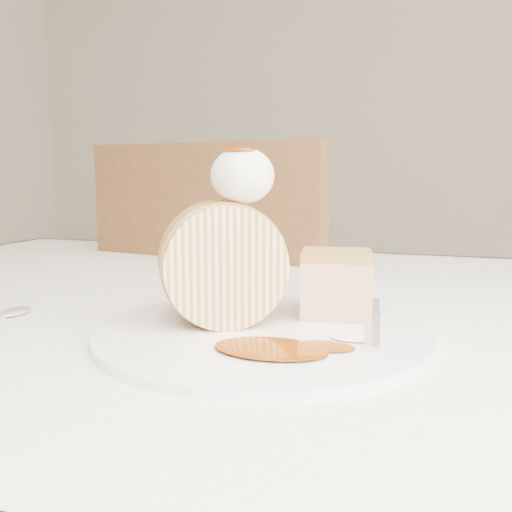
% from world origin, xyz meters
% --- Properties ---
extents(table, '(1.40, 0.90, 0.75)m').
position_xyz_m(table, '(0.00, 0.20, 0.66)').
color(table, white).
rests_on(table, ground).
extents(chair_far, '(0.51, 0.51, 0.95)m').
position_xyz_m(chair_far, '(-0.21, 0.60, 0.54)').
color(chair_far, brown).
rests_on(chair_far, ground).
extents(plate, '(0.35, 0.35, 0.01)m').
position_xyz_m(plate, '(0.03, 0.05, 0.75)').
color(plate, white).
rests_on(plate, table).
extents(roulade_slice, '(0.13, 0.11, 0.11)m').
position_xyz_m(roulade_slice, '(-0.01, 0.06, 0.81)').
color(roulade_slice, beige).
rests_on(roulade_slice, plate).
extents(cake_chunk, '(0.08, 0.07, 0.06)m').
position_xyz_m(cake_chunk, '(0.08, 0.12, 0.79)').
color(cake_chunk, tan).
rests_on(cake_chunk, plate).
extents(whipped_cream, '(0.06, 0.06, 0.05)m').
position_xyz_m(whipped_cream, '(0.00, 0.06, 0.89)').
color(whipped_cream, white).
rests_on(whipped_cream, roulade_slice).
extents(caramel_drizzle, '(0.03, 0.02, 0.01)m').
position_xyz_m(caramel_drizzle, '(0.00, 0.06, 0.92)').
color(caramel_drizzle, '#712E04').
rests_on(caramel_drizzle, whipped_cream).
extents(caramel_pool, '(0.10, 0.08, 0.00)m').
position_xyz_m(caramel_pool, '(0.05, -0.01, 0.76)').
color(caramel_pool, '#712E04').
rests_on(caramel_pool, plate).
extents(fork, '(0.04, 0.18, 0.00)m').
position_xyz_m(fork, '(0.12, 0.08, 0.76)').
color(fork, silver).
rests_on(fork, plate).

